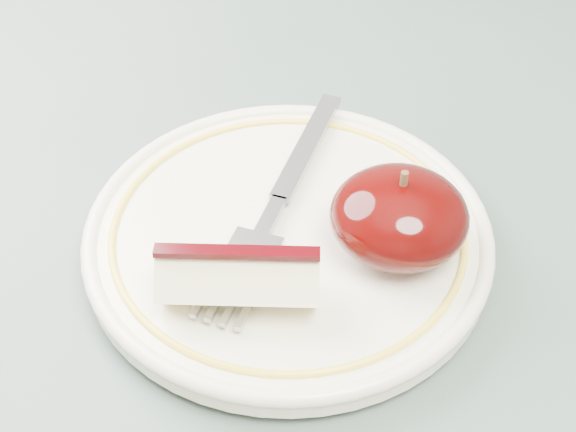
# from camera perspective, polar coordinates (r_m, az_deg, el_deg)

# --- Properties ---
(table) EXTENTS (0.90, 0.90, 0.75)m
(table) POSITION_cam_1_polar(r_m,az_deg,el_deg) (0.52, -1.57, -9.68)
(table) COLOR brown
(table) RESTS_ON ground
(plate) EXTENTS (0.23, 0.23, 0.02)m
(plate) POSITION_cam_1_polar(r_m,az_deg,el_deg) (0.44, 0.00, -1.30)
(plate) COLOR #EDE3C7
(plate) RESTS_ON table
(apple_half) EXTENTS (0.07, 0.07, 0.05)m
(apple_half) POSITION_cam_1_polar(r_m,az_deg,el_deg) (0.42, 7.90, -0.05)
(apple_half) COLOR black
(apple_half) RESTS_ON plate
(apple_wedge) EXTENTS (0.08, 0.04, 0.04)m
(apple_wedge) POSITION_cam_1_polar(r_m,az_deg,el_deg) (0.39, -3.54, -4.40)
(apple_wedge) COLOR beige
(apple_wedge) RESTS_ON plate
(fork) EXTENTS (0.06, 0.19, 0.00)m
(fork) POSITION_cam_1_polar(r_m,az_deg,el_deg) (0.45, -0.69, 1.07)
(fork) COLOR #93969B
(fork) RESTS_ON plate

